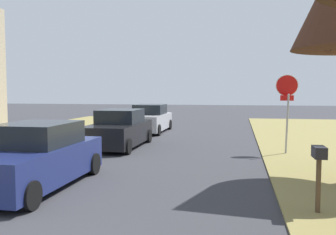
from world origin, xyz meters
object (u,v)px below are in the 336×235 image
(stop_sign_far, at_px, (287,97))
(parked_sedan_black, at_px, (119,130))
(parked_sedan_silver, at_px, (150,119))
(parked_sedan_navy, at_px, (35,158))
(curbside_mailbox, at_px, (319,160))

(stop_sign_far, height_order, parked_sedan_black, stop_sign_far)
(parked_sedan_silver, bearing_deg, parked_sedan_navy, -89.50)
(parked_sedan_navy, distance_m, parked_sedan_silver, 12.56)
(parked_sedan_black, bearing_deg, parked_sedan_navy, -89.91)
(parked_sedan_navy, bearing_deg, parked_sedan_silver, 90.50)
(stop_sign_far, bearing_deg, parked_sedan_navy, -137.74)
(stop_sign_far, height_order, parked_sedan_navy, stop_sign_far)
(parked_sedan_navy, height_order, parked_sedan_black, same)
(parked_sedan_black, distance_m, curbside_mailbox, 9.94)
(stop_sign_far, relative_size, parked_sedan_navy, 0.66)
(stop_sign_far, distance_m, parked_sedan_navy, 9.09)
(parked_sedan_navy, relative_size, parked_sedan_silver, 1.00)
(parked_sedan_navy, relative_size, curbside_mailbox, 3.47)
(parked_sedan_silver, xyz_separation_m, curbside_mailbox, (6.52, -13.47, 0.33))
(parked_sedan_navy, xyz_separation_m, parked_sedan_black, (-0.01, 6.66, 0.00))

